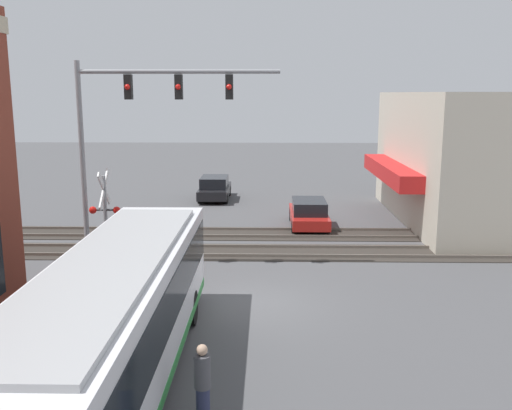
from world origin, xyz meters
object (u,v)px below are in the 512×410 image
city_bus (113,322)px  crossing_signal (105,210)px  parked_car_red (309,214)px  pedestrian_at_crossing (133,245)px  parked_car_black (215,189)px  pedestrian_near_bus (203,385)px

city_bus → crossing_signal: size_ratio=3.25×
parked_car_red → pedestrian_at_crossing: (-6.70, 7.24, 0.18)m
city_bus → pedestrian_at_crossing: (9.64, 1.84, -0.91)m
city_bus → parked_car_black: size_ratio=2.84×
pedestrian_at_crossing → crossing_signal: bearing=115.9°
parked_car_red → parked_car_black: 9.13m
parked_car_red → crossing_signal: bearing=131.2°
city_bus → pedestrian_at_crossing: bearing=10.8°
city_bus → crossing_signal: (9.20, 2.74, 0.56)m
city_bus → pedestrian_near_bus: city_bus is taller
crossing_signal → pedestrian_at_crossing: 1.78m
parked_car_red → pedestrian_near_bus: bearing=169.2°
crossing_signal → parked_car_black: size_ratio=0.87×
crossing_signal → pedestrian_near_bus: size_ratio=2.18×
parked_car_black → pedestrian_at_crossing: bearing=172.5°
city_bus → parked_car_red: city_bus is taller
parked_car_red → parked_car_black: bearing=36.2°
city_bus → parked_car_black: bearing=-0.0°
city_bus → parked_car_black: city_bus is taller
parked_car_red → parked_car_black: (7.37, 5.40, 0.03)m
city_bus → parked_car_black: (23.71, -0.00, -1.05)m
parked_car_red → pedestrian_at_crossing: pedestrian_at_crossing is taller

